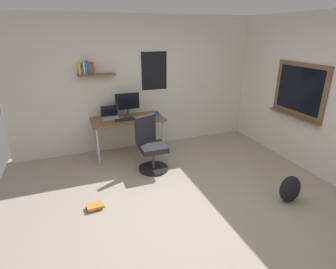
{
  "coord_description": "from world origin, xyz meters",
  "views": [
    {
      "loc": [
        -1.36,
        -2.79,
        2.3
      ],
      "look_at": [
        -0.05,
        0.71,
        0.85
      ],
      "focal_mm": 28.7,
      "sensor_mm": 36.0,
      "label": 1
    }
  ],
  "objects_px": {
    "laptop": "(110,115)",
    "monitor_primary": "(127,103)",
    "keyboard": "(125,120)",
    "office_chair": "(151,147)",
    "coffee_mug": "(157,114)",
    "book_stack_on_floor": "(95,206)",
    "backpack": "(290,189)",
    "computer_mouse": "(140,118)",
    "desk": "(128,122)"
  },
  "relations": [
    {
      "from": "monitor_primary",
      "to": "backpack",
      "type": "height_order",
      "value": "monitor_primary"
    },
    {
      "from": "computer_mouse",
      "to": "backpack",
      "type": "distance_m",
      "value": 2.83
    },
    {
      "from": "office_chair",
      "to": "coffee_mug",
      "type": "height_order",
      "value": "office_chair"
    },
    {
      "from": "backpack",
      "to": "book_stack_on_floor",
      "type": "bearing_deg",
      "value": 163.0
    },
    {
      "from": "backpack",
      "to": "book_stack_on_floor",
      "type": "xyz_separation_m",
      "value": [
        -2.63,
        0.8,
        -0.17
      ]
    },
    {
      "from": "keyboard",
      "to": "backpack",
      "type": "xyz_separation_m",
      "value": [
        1.85,
        -2.29,
        -0.55
      ]
    },
    {
      "from": "office_chair",
      "to": "computer_mouse",
      "type": "xyz_separation_m",
      "value": [
        -0.01,
        0.65,
        0.35
      ]
    },
    {
      "from": "laptop",
      "to": "coffee_mug",
      "type": "relative_size",
      "value": 3.37
    },
    {
      "from": "coffee_mug",
      "to": "backpack",
      "type": "xyz_separation_m",
      "value": [
        1.21,
        -2.34,
        -0.58
      ]
    },
    {
      "from": "monitor_primary",
      "to": "keyboard",
      "type": "bearing_deg",
      "value": -118.12
    },
    {
      "from": "desk",
      "to": "backpack",
      "type": "distance_m",
      "value": 3.0
    },
    {
      "from": "computer_mouse",
      "to": "monitor_primary",
      "type": "bearing_deg",
      "value": 133.16
    },
    {
      "from": "office_chair",
      "to": "laptop",
      "type": "relative_size",
      "value": 3.06
    },
    {
      "from": "laptop",
      "to": "backpack",
      "type": "bearing_deg",
      "value": -50.41
    },
    {
      "from": "book_stack_on_floor",
      "to": "laptop",
      "type": "bearing_deg",
      "value": 72.59
    },
    {
      "from": "keyboard",
      "to": "computer_mouse",
      "type": "xyz_separation_m",
      "value": [
        0.28,
        -0.0,
        0.01
      ]
    },
    {
      "from": "keyboard",
      "to": "coffee_mug",
      "type": "xyz_separation_m",
      "value": [
        0.65,
        0.05,
        0.04
      ]
    },
    {
      "from": "office_chair",
      "to": "backpack",
      "type": "height_order",
      "value": "office_chair"
    },
    {
      "from": "monitor_primary",
      "to": "keyboard",
      "type": "height_order",
      "value": "monitor_primary"
    },
    {
      "from": "laptop",
      "to": "monitor_primary",
      "type": "height_order",
      "value": "monitor_primary"
    },
    {
      "from": "desk",
      "to": "book_stack_on_floor",
      "type": "xyz_separation_m",
      "value": [
        -0.84,
        -1.57,
        -0.63
      ]
    },
    {
      "from": "laptop",
      "to": "computer_mouse",
      "type": "xyz_separation_m",
      "value": [
        0.52,
        -0.24,
        -0.04
      ]
    },
    {
      "from": "monitor_primary",
      "to": "book_stack_on_floor",
      "type": "distance_m",
      "value": 2.13
    },
    {
      "from": "keyboard",
      "to": "laptop",
      "type": "bearing_deg",
      "value": 134.85
    },
    {
      "from": "office_chair",
      "to": "monitor_primary",
      "type": "height_order",
      "value": "monitor_primary"
    },
    {
      "from": "keyboard",
      "to": "backpack",
      "type": "distance_m",
      "value": 2.99
    },
    {
      "from": "book_stack_on_floor",
      "to": "desk",
      "type": "bearing_deg",
      "value": 61.66
    },
    {
      "from": "desk",
      "to": "laptop",
      "type": "distance_m",
      "value": 0.37
    },
    {
      "from": "computer_mouse",
      "to": "backpack",
      "type": "bearing_deg",
      "value": -55.51
    },
    {
      "from": "computer_mouse",
      "to": "coffee_mug",
      "type": "bearing_deg",
      "value": 7.79
    },
    {
      "from": "office_chair",
      "to": "laptop",
      "type": "xyz_separation_m",
      "value": [
        -0.53,
        0.89,
        0.39
      ]
    },
    {
      "from": "desk",
      "to": "coffee_mug",
      "type": "relative_size",
      "value": 14.73
    },
    {
      "from": "desk",
      "to": "computer_mouse",
      "type": "bearing_deg",
      "value": -21.32
    },
    {
      "from": "desk",
      "to": "keyboard",
      "type": "distance_m",
      "value": 0.14
    },
    {
      "from": "office_chair",
      "to": "backpack",
      "type": "distance_m",
      "value": 2.27
    },
    {
      "from": "coffee_mug",
      "to": "keyboard",
      "type": "bearing_deg",
      "value": -175.57
    },
    {
      "from": "computer_mouse",
      "to": "coffee_mug",
      "type": "xyz_separation_m",
      "value": [
        0.37,
        0.05,
        0.03
      ]
    },
    {
      "from": "computer_mouse",
      "to": "coffee_mug",
      "type": "height_order",
      "value": "coffee_mug"
    },
    {
      "from": "laptop",
      "to": "coffee_mug",
      "type": "height_order",
      "value": "laptop"
    },
    {
      "from": "office_chair",
      "to": "book_stack_on_floor",
      "type": "bearing_deg",
      "value": -142.09
    },
    {
      "from": "computer_mouse",
      "to": "book_stack_on_floor",
      "type": "relative_size",
      "value": 0.42
    },
    {
      "from": "desk",
      "to": "keyboard",
      "type": "bearing_deg",
      "value": -129.29
    },
    {
      "from": "office_chair",
      "to": "computer_mouse",
      "type": "relative_size",
      "value": 9.13
    },
    {
      "from": "keyboard",
      "to": "computer_mouse",
      "type": "relative_size",
      "value": 3.56
    },
    {
      "from": "office_chair",
      "to": "keyboard",
      "type": "height_order",
      "value": "office_chair"
    },
    {
      "from": "laptop",
      "to": "keyboard",
      "type": "height_order",
      "value": "laptop"
    },
    {
      "from": "keyboard",
      "to": "computer_mouse",
      "type": "height_order",
      "value": "computer_mouse"
    },
    {
      "from": "office_chair",
      "to": "coffee_mug",
      "type": "distance_m",
      "value": 0.87
    },
    {
      "from": "monitor_primary",
      "to": "coffee_mug",
      "type": "distance_m",
      "value": 0.6
    },
    {
      "from": "laptop",
      "to": "monitor_primary",
      "type": "bearing_deg",
      "value": -8.1
    }
  ]
}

